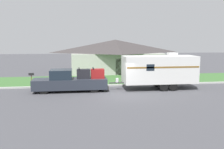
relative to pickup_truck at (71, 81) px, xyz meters
name	(u,v)px	position (x,y,z in m)	size (l,w,h in m)	color
ground_plane	(120,94)	(4.00, -1.82, -0.88)	(120.00, 120.00, 0.00)	#47474C
curb_strip	(113,85)	(4.00, 1.93, -0.81)	(80.00, 0.30, 0.14)	#ADADA8
lawn_strip	(109,80)	(4.00, 5.58, -0.87)	(80.00, 7.00, 0.03)	#3D6B33
house_across_street	(115,55)	(5.82, 12.69, 1.42)	(12.84, 7.94, 4.43)	#B2B2A8
pickup_truck	(71,81)	(0.00, 0.00, 0.00)	(6.43, 1.95, 2.03)	black
travel_trailer	(159,69)	(7.93, 0.00, 0.90)	(7.85, 2.39, 3.28)	black
mailbox	(31,76)	(-3.79, 2.83, 0.11)	(0.48, 0.20, 1.29)	brown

